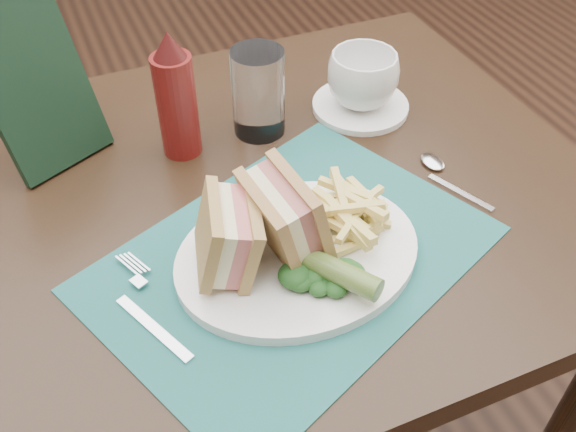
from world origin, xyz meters
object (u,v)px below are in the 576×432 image
object	(u,v)px
saucer	(360,106)
coffee_cup	(363,79)
placemat	(292,258)
check_presenter	(37,87)
ketchup_bottle	(176,95)
sandwich_half_a	(209,238)
drinking_glass	(258,93)
table_main	(270,348)
plate	(298,255)
sandwich_half_b	(269,221)

from	to	relation	value
saucer	coffee_cup	xyz separation A→B (m)	(0.00, 0.00, 0.05)
placemat	check_presenter	distance (m)	0.41
coffee_cup	ketchup_bottle	size ratio (longest dim) A/B	0.58
sandwich_half_a	coffee_cup	bearing A→B (deg)	51.03
coffee_cup	check_presenter	distance (m)	0.46
drinking_glass	saucer	bearing A→B (deg)	-3.21
coffee_cup	drinking_glass	distance (m)	0.17
check_presenter	sandwich_half_a	bearing A→B (deg)	-92.85
table_main	placemat	xyz separation A→B (m)	(-0.02, -0.13, 0.38)
saucer	table_main	bearing A→B (deg)	-150.23
plate	saucer	world-z (taller)	plate
sandwich_half_b	check_presenter	xyz separation A→B (m)	(-0.20, 0.32, 0.04)
plate	sandwich_half_a	size ratio (longest dim) A/B	3.09
placemat	check_presenter	bearing A→B (deg)	125.94
plate	table_main	bearing A→B (deg)	81.51
plate	placemat	bearing A→B (deg)	136.93
table_main	sandwich_half_b	bearing A→B (deg)	-108.81
sandwich_half_a	coffee_cup	world-z (taller)	sandwich_half_a
plate	drinking_glass	size ratio (longest dim) A/B	2.31
table_main	ketchup_bottle	xyz separation A→B (m)	(-0.08, 0.12, 0.47)
placemat	ketchup_bottle	bearing A→B (deg)	103.31
plate	saucer	distance (m)	0.34
placemat	table_main	bearing A→B (deg)	82.46
placemat	check_presenter	world-z (taller)	check_presenter
placemat	sandwich_half_b	xyz separation A→B (m)	(-0.03, 0.00, 0.07)
sandwich_half_a	drinking_glass	distance (m)	0.30
saucer	coffee_cup	distance (m)	0.05
plate	saucer	size ratio (longest dim) A/B	2.00
check_presenter	placemat	bearing A→B (deg)	-80.34
coffee_cup	saucer	bearing A→B (deg)	0.00
plate	ketchup_bottle	world-z (taller)	ketchup_bottle
table_main	check_presenter	bearing A→B (deg)	143.51
placemat	plate	xyz separation A→B (m)	(0.01, -0.00, 0.01)
saucer	ketchup_bottle	world-z (taller)	ketchup_bottle
table_main	saucer	world-z (taller)	saucer
plate	coffee_cup	size ratio (longest dim) A/B	2.78
placemat	ketchup_bottle	xyz separation A→B (m)	(-0.06, 0.26, 0.09)
placemat	saucer	size ratio (longest dim) A/B	3.06
sandwich_half_a	ketchup_bottle	world-z (taller)	ketchup_bottle
ketchup_bottle	check_presenter	distance (m)	0.18
table_main	ketchup_bottle	distance (m)	0.49
table_main	plate	size ratio (longest dim) A/B	3.00
drinking_glass	check_presenter	xyz separation A→B (m)	(-0.29, 0.06, 0.05)
ketchup_bottle	check_presenter	size ratio (longest dim) A/B	0.81
saucer	drinking_glass	distance (m)	0.18
drinking_glass	placemat	bearing A→B (deg)	-102.65
placemat	drinking_glass	xyz separation A→B (m)	(0.06, 0.26, 0.06)
drinking_glass	ketchup_bottle	size ratio (longest dim) A/B	0.70
saucer	coffee_cup	world-z (taller)	coffee_cup
table_main	placemat	bearing A→B (deg)	-97.54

